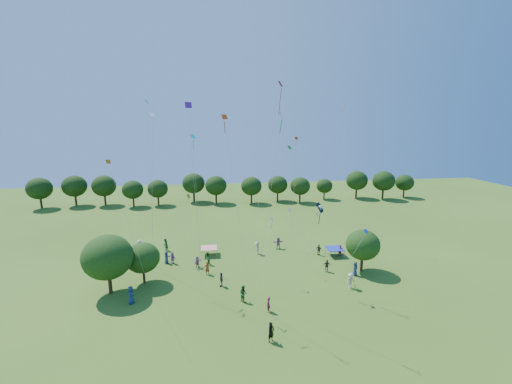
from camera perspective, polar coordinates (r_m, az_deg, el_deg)
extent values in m
plane|color=#476C20|center=(28.78, 4.16, -28.21)|extent=(160.00, 160.00, 0.00)
cylinder|color=#422B19|center=(41.71, -23.12, -14.06)|extent=(0.40, 0.40, 1.93)
ellipsoid|color=#1F4112|center=(40.46, -23.50, -9.92)|extent=(5.33, 5.33, 4.80)
cylinder|color=#422B19|center=(42.91, -18.16, -13.29)|extent=(0.30, 0.30, 1.45)
ellipsoid|color=#1F4112|center=(41.98, -18.37, -10.35)|extent=(3.87, 3.87, 3.49)
cylinder|color=#422B19|center=(45.70, 17.18, -11.48)|extent=(0.34, 0.34, 1.67)
ellipsoid|color=#1F4112|center=(44.76, 17.38, -8.40)|extent=(4.17, 4.17, 3.76)
cylinder|color=#422B19|center=(86.77, -32.17, -1.62)|extent=(0.44, 0.44, 2.15)
ellipsoid|color=#18330E|center=(86.18, -32.41, 0.50)|extent=(5.17, 5.17, 4.65)
cylinder|color=#422B19|center=(85.76, -27.81, -1.30)|extent=(0.45, 0.45, 2.17)
ellipsoid|color=#18330E|center=(85.15, -28.02, 0.87)|extent=(5.22, 5.22, 4.70)
cylinder|color=#422B19|center=(83.45, -23.83, -1.27)|extent=(0.44, 0.44, 2.15)
ellipsoid|color=#18330E|center=(82.83, -24.02, 0.94)|extent=(5.17, 5.17, 4.65)
cylinder|color=#422B19|center=(79.68, -19.72, -1.64)|extent=(0.38, 0.38, 1.87)
ellipsoid|color=#18330E|center=(79.10, -19.86, 0.36)|extent=(4.48, 4.48, 4.03)
cylinder|color=#422B19|center=(79.32, -15.95, -1.46)|extent=(0.38, 0.38, 1.84)
ellipsoid|color=#18330E|center=(78.75, -16.06, 0.52)|extent=(4.42, 4.42, 3.98)
cylinder|color=#422B19|center=(80.84, -10.29, -0.84)|extent=(0.44, 0.44, 2.14)
ellipsoid|color=#18330E|center=(80.20, -10.38, 1.43)|extent=(5.14, 5.14, 4.63)
cylinder|color=#422B19|center=(78.64, -6.64, -1.13)|extent=(0.42, 0.42, 2.03)
ellipsoid|color=#18330E|center=(78.01, -6.70, 1.08)|extent=(4.86, 4.86, 4.37)
cylinder|color=#422B19|center=(78.07, -0.77, -1.16)|extent=(0.40, 0.40, 1.96)
ellipsoid|color=#18330E|center=(77.45, -0.77, 0.99)|extent=(4.71, 4.71, 4.24)
cylinder|color=#422B19|center=(80.52, 3.62, -0.80)|extent=(0.39, 0.39, 1.91)
ellipsoid|color=#18330E|center=(79.94, 3.64, 1.23)|extent=(4.59, 4.59, 4.13)
cylinder|color=#422B19|center=(79.52, 7.31, -1.05)|extent=(0.39, 0.39, 1.89)
ellipsoid|color=#18330E|center=(78.94, 7.37, 0.99)|extent=(4.54, 4.54, 4.08)
cylinder|color=#422B19|center=(83.84, 11.27, -0.62)|extent=(0.33, 0.33, 1.58)
ellipsoid|color=#18330E|center=(83.36, 11.34, 0.99)|extent=(3.80, 3.80, 3.42)
cylinder|color=#422B19|center=(86.96, 16.35, -0.25)|extent=(0.44, 0.44, 2.13)
ellipsoid|color=#18330E|center=(86.36, 16.47, 1.86)|extent=(5.12, 5.12, 4.61)
cylinder|color=#422B19|center=(87.74, 20.36, -0.39)|extent=(0.45, 0.45, 2.18)
ellipsoid|color=#18330E|center=(87.14, 20.51, 1.75)|extent=(5.24, 5.24, 4.72)
cylinder|color=#422B19|center=(91.61, 23.38, -0.25)|extent=(0.37, 0.37, 1.81)
ellipsoid|color=#18330E|center=(91.12, 23.52, 1.44)|extent=(4.35, 4.35, 3.91)
cube|color=red|center=(48.90, -7.83, -9.21)|extent=(2.20, 2.20, 0.08)
cylinder|color=#999999|center=(48.17, -9.03, -10.22)|extent=(0.05, 0.05, 1.10)
cylinder|color=#999999|center=(48.15, -6.61, -10.16)|extent=(0.05, 0.05, 1.10)
cylinder|color=#999999|center=(50.03, -8.98, -9.37)|extent=(0.05, 0.05, 1.10)
cylinder|color=#999999|center=(50.01, -6.65, -9.31)|extent=(0.05, 0.05, 1.10)
cube|color=#1C32B9|center=(49.50, 13.00, -9.15)|extent=(2.20, 2.20, 0.08)
cylinder|color=#999999|center=(48.47, 12.26, -10.21)|extent=(0.05, 0.05, 1.10)
cylinder|color=#999999|center=(49.16, 14.49, -10.00)|extent=(0.05, 0.05, 1.10)
cylinder|color=#999999|center=(50.22, 11.49, -9.38)|extent=(0.05, 0.05, 1.10)
cylinder|color=#999999|center=(50.89, 13.65, -9.19)|extent=(0.05, 0.05, 1.10)
imported|color=black|center=(31.39, 2.54, -22.30)|extent=(0.80, 0.73, 1.79)
imported|color=navy|center=(47.40, -14.71, -10.50)|extent=(0.56, 0.87, 1.64)
imported|color=maroon|center=(35.43, 2.07, -18.22)|extent=(0.57, 0.68, 1.54)
imported|color=#2A632C|center=(45.96, -8.10, -10.89)|extent=(0.75, 0.95, 1.70)
imported|color=#B8B193|center=(41.02, 15.51, -14.04)|extent=(1.29, 0.87, 1.81)
imported|color=#3F3732|center=(40.25, -5.80, -14.29)|extent=(0.47, 0.99, 1.67)
imported|color=#9D5B9A|center=(51.00, 3.73, -8.44)|extent=(1.66, 0.69, 1.74)
imported|color=navy|center=(44.25, 16.19, -12.19)|extent=(0.65, 0.93, 1.71)
imported|color=maroon|center=(49.65, 13.83, -9.45)|extent=(0.65, 0.70, 1.58)
imported|color=#23522B|center=(51.77, -14.88, -8.47)|extent=(0.87, 1.02, 1.81)
imported|color=beige|center=(52.82, -18.81, -8.40)|extent=(1.11, 0.56, 1.64)
imported|color=#3A342E|center=(49.29, 10.44, -9.45)|extent=(0.95, 0.96, 1.58)
imported|color=#9A5A9A|center=(47.23, -13.79, -10.59)|extent=(1.41, 1.36, 1.55)
imported|color=navy|center=(38.85, -20.13, -15.81)|extent=(0.62, 0.99, 1.90)
imported|color=#9F341D|center=(43.26, -8.16, -12.41)|extent=(0.74, 0.65, 1.67)
imported|color=#245524|center=(37.12, -2.15, -16.53)|extent=(0.89, 0.98, 1.76)
imported|color=#A7A286|center=(48.83, 0.17, -9.32)|extent=(0.79, 1.26, 1.79)
imported|color=#3D3331|center=(44.43, 11.71, -11.93)|extent=(1.00, 0.59, 1.59)
imported|color=#975884|center=(45.32, -9.72, -11.42)|extent=(1.30, 1.41, 1.52)
cube|color=black|center=(37.34, 10.60, -2.59)|extent=(1.14, 1.28, 0.97)
cube|color=black|center=(37.73, 10.50, -4.49)|extent=(0.11, 0.27, 1.18)
sphere|color=white|center=(37.27, 10.63, -2.46)|extent=(0.35, 0.35, 0.35)
cylinder|color=white|center=(37.33, 10.61, -2.88)|extent=(0.26, 0.49, 0.32)
cylinder|color=white|center=(37.33, 10.61, -2.88)|extent=(0.26, 0.49, 0.32)
cylinder|color=beige|center=(38.16, 8.98, -8.92)|extent=(2.04, 0.38, 7.58)
cube|color=red|center=(39.62, 4.08, 17.56)|extent=(0.69, 0.82, 0.64)
cube|color=red|center=(39.52, 4.03, 14.74)|extent=(0.22, 0.63, 2.94)
cylinder|color=beige|center=(37.65, 1.05, 1.47)|extent=(4.59, 4.04, 20.89)
cube|color=red|center=(49.87, 6.74, 8.90)|extent=(0.49, 0.34, 0.39)
cube|color=red|center=(49.95, 6.71, 8.16)|extent=(0.14, 0.17, 0.72)
cylinder|color=beige|center=(49.63, 6.26, 0.20)|extent=(1.07, 2.18, 14.55)
cube|color=orange|center=(32.95, -23.41, 4.67)|extent=(0.45, 0.40, 0.34)
cylinder|color=beige|center=(36.40, -20.33, -5.63)|extent=(1.58, 4.81, 13.50)
cube|color=#CA8A11|center=(43.64, -11.19, -0.70)|extent=(0.50, 0.65, 0.52)
cylinder|color=beige|center=(44.37, -10.70, -5.93)|extent=(0.50, 0.66, 7.68)
cube|color=#167B1A|center=(30.51, 4.21, 12.71)|extent=(0.42, 0.65, 0.54)
cube|color=#167B1A|center=(30.56, 4.16, 10.84)|extent=(0.19, 0.27, 1.22)
cylinder|color=beige|center=(32.91, 2.02, -3.12)|extent=(1.70, 2.97, 17.45)
cube|color=#1480CA|center=(40.75, -17.76, 14.16)|extent=(0.46, 0.61, 0.42)
cylinder|color=beige|center=(42.34, -17.11, 0.82)|extent=(0.60, 1.83, 19.02)
cube|color=#671891|center=(34.47, -11.21, 14.04)|extent=(0.69, 0.44, 0.58)
cylinder|color=beige|center=(34.96, -10.04, -1.60)|extent=(0.75, 0.78, 18.40)
cube|color=white|center=(40.78, -16.84, 12.19)|extent=(0.70, 0.74, 0.45)
cylinder|color=beige|center=(42.72, -16.85, -0.06)|extent=(1.44, 2.06, 17.57)
cube|color=#0CB0C0|center=(35.34, -10.46, 9.11)|extent=(0.61, 0.62, 0.38)
cube|color=#0CB0C0|center=(35.44, -10.40, 7.80)|extent=(0.08, 0.22, 0.97)
cylinder|color=beige|center=(35.83, -9.68, -3.70)|extent=(0.48, 1.51, 15.44)
cube|color=#BC420B|center=(31.57, -5.27, 12.37)|extent=(0.61, 0.51, 0.43)
cube|color=#BC420B|center=(31.62, -5.24, 10.73)|extent=(0.14, 0.26, 1.13)
cylinder|color=beige|center=(32.99, -3.16, -3.21)|extent=(2.13, 0.51, 17.31)
cube|color=orange|center=(54.13, 14.55, 14.22)|extent=(0.47, 0.65, 0.54)
cube|color=orange|center=(54.15, 14.48, 13.30)|extent=(0.14, 0.23, 0.99)
cylinder|color=beige|center=(50.76, 14.42, 3.04)|extent=(2.14, 7.47, 19.59)
cube|color=orange|center=(47.09, 6.46, 1.25)|extent=(0.53, 0.57, 0.42)
cylinder|color=beige|center=(48.71, 6.06, -3.72)|extent=(0.17, 1.38, 8.43)
cube|color=#217916|center=(51.06, 5.61, 7.41)|extent=(0.71, 0.67, 0.48)
cylinder|color=beige|center=(50.28, 5.62, -0.49)|extent=(0.55, 3.54, 13.09)
cube|color=blue|center=(38.15, 17.88, -6.24)|extent=(0.55, 0.48, 0.40)
cylinder|color=beige|center=(38.46, 15.45, -10.66)|extent=(3.20, 0.15, 5.56)
cube|color=#921888|center=(41.31, 10.10, -3.60)|extent=(0.52, 0.72, 0.54)
cylinder|color=beige|center=(42.80, 9.21, -7.66)|extent=(0.74, 1.37, 6.09)
cube|color=silver|center=(42.21, 5.61, -2.97)|extent=(0.45, 0.50, 0.33)
cylinder|color=beige|center=(43.21, 7.36, -7.26)|extent=(2.71, 0.61, 6.31)
cube|color=#0EB5DB|center=(39.31, 2.64, -4.50)|extent=(0.40, 0.52, 0.37)
cube|color=#0EB5DB|center=(39.57, 2.62, -5.52)|extent=(0.16, 0.21, 0.90)
cylinder|color=beige|center=(38.03, 1.34, -10.13)|extent=(2.50, 4.56, 5.98)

